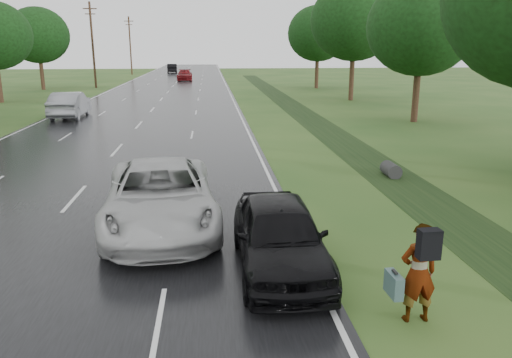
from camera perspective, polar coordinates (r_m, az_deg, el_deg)
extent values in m
cube|color=black|center=(53.67, -10.29, 9.46)|extent=(14.00, 180.00, 0.04)
cube|color=silver|center=(53.53, -2.97, 9.69)|extent=(0.12, 180.00, 0.01)
cube|color=silver|center=(54.66, -17.45, 9.14)|extent=(0.12, 180.00, 0.01)
cube|color=silver|center=(53.67, -10.29, 9.49)|extent=(0.12, 180.00, 0.01)
cube|color=black|center=(29.52, 8.45, 5.21)|extent=(2.20, 120.00, 0.01)
cylinder|color=#2D2D2D|center=(20.10, 15.16, 1.02)|extent=(0.56, 1.00, 0.56)
cylinder|color=#3A2417|center=(64.73, -18.16, 14.29)|extent=(0.26, 0.26, 10.00)
cube|color=#3A2417|center=(64.87, -18.47, 17.99)|extent=(1.60, 0.12, 0.12)
cube|color=#3A2417|center=(64.84, -18.43, 17.46)|extent=(1.20, 0.10, 0.10)
cylinder|color=#3A2417|center=(94.26, -14.18, 14.54)|extent=(0.26, 0.26, 10.00)
cube|color=#3A2417|center=(94.36, -14.34, 17.08)|extent=(1.60, 0.12, 0.12)
cube|color=#3A2417|center=(94.34, -14.32, 16.72)|extent=(1.20, 0.10, 0.10)
cylinder|color=#3A2417|center=(35.19, 17.80, 9.09)|extent=(0.44, 0.44, 3.52)
ellipsoid|color=black|center=(35.07, 18.39, 16.23)|extent=(7.00, 7.00, 6.30)
cylinder|color=#3A2417|center=(48.21, 10.87, 11.30)|extent=(0.44, 0.44, 4.16)
ellipsoid|color=black|center=(48.19, 11.18, 17.33)|extent=(8.00, 8.00, 7.20)
cylinder|color=#3A2417|center=(61.72, 6.96, 11.96)|extent=(0.44, 0.44, 3.68)
ellipsoid|color=black|center=(61.66, 7.09, 16.18)|extent=(7.20, 7.20, 6.48)
cylinder|color=#3A2417|center=(64.31, -23.26, 10.94)|extent=(0.44, 0.44, 3.52)
ellipsoid|color=black|center=(64.25, -23.67, 14.82)|extent=(7.00, 7.00, 6.30)
imported|color=#A5998C|center=(9.60, 18.07, -10.16)|extent=(0.71, 0.48, 1.90)
cube|color=black|center=(9.12, 19.16, -7.04)|extent=(0.39, 0.24, 0.53)
cube|color=#3E5A5B|center=(9.63, 15.47, -11.54)|extent=(0.20, 0.54, 0.43)
cube|color=black|center=(9.52, 15.57, -10.18)|extent=(0.06, 0.18, 0.04)
imported|color=beige|center=(13.91, -10.88, -1.95)|extent=(3.50, 6.61, 1.77)
imported|color=black|center=(11.13, 2.72, -6.43)|extent=(1.95, 4.76, 1.62)
imported|color=#9C9DA4|center=(37.84, -20.51, 7.97)|extent=(2.02, 5.47, 1.79)
imported|color=maroon|center=(76.06, -8.16, 11.69)|extent=(2.29, 5.43, 1.56)
imported|color=black|center=(98.52, -9.58, 12.37)|extent=(2.17, 5.22, 1.68)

